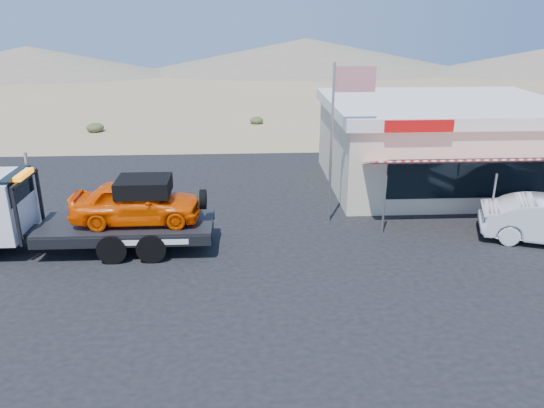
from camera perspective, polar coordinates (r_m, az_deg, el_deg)
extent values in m
plane|color=#917752|center=(16.39, -8.03, -8.20)|extent=(120.00, 120.00, 0.00)
cube|color=black|center=(19.02, -1.30, -3.79)|extent=(32.00, 24.00, 0.02)
cylinder|color=black|center=(21.04, -27.12, -2.25)|extent=(0.96, 0.29, 0.96)
cylinder|color=black|center=(17.94, -16.73, -4.50)|extent=(0.96, 0.53, 0.96)
cylinder|color=black|center=(19.67, -15.51, -2.17)|extent=(0.96, 0.53, 0.96)
cylinder|color=black|center=(17.68, -12.77, -4.49)|extent=(0.96, 0.53, 0.96)
cylinder|color=black|center=(19.43, -11.89, -2.12)|extent=(0.96, 0.53, 0.96)
cube|color=black|center=(18.94, -18.41, -2.89)|extent=(7.91, 0.96, 0.29)
cube|color=black|center=(19.16, -25.79, 1.75)|extent=(0.34, 1.93, 0.87)
cube|color=black|center=(19.26, -24.68, -0.26)|extent=(0.10, 2.12, 1.93)
cube|color=orange|center=(18.94, -25.16, 2.88)|extent=(0.24, 1.16, 0.14)
cube|color=black|center=(18.58, -15.34, -2.11)|extent=(5.79, 2.22, 0.14)
imported|color=#FF4F00|center=(18.22, -14.39, 0.21)|extent=(4.25, 1.71, 1.45)
cube|color=black|center=(17.99, -13.63, 1.88)|extent=(1.74, 1.45, 0.53)
cube|color=beige|center=(25.76, 17.56, 5.75)|extent=(10.00, 8.00, 3.40)
cube|color=white|center=(25.37, 18.02, 10.01)|extent=(10.40, 8.40, 0.50)
cube|color=red|center=(20.59, 15.55, 8.07)|extent=(2.60, 0.12, 0.45)
cube|color=black|center=(22.23, 20.98, 2.59)|extent=(7.00, 0.06, 1.60)
cube|color=red|center=(21.21, 22.21, 4.30)|extent=(9.00, 1.73, 0.61)
cylinder|color=#99999E|center=(19.52, 11.96, -0.08)|extent=(0.08, 0.08, 2.20)
cylinder|color=#99999E|center=(20.91, 22.62, 0.13)|extent=(0.08, 0.08, 2.20)
cylinder|color=#99999E|center=(19.71, 6.40, 6.23)|extent=(0.10, 0.10, 6.00)
cube|color=#B20C14|center=(19.42, 8.92, 13.11)|extent=(1.50, 0.02, 0.90)
ellipsoid|color=#3D4827|center=(37.87, -18.49, 7.86)|extent=(1.15, 1.15, 0.62)
ellipsoid|color=#3D4827|center=(38.60, -1.66, 9.03)|extent=(0.97, 0.97, 0.52)
cone|color=#726B59|center=(74.49, -24.69, 13.83)|extent=(36.00, 36.00, 3.50)
cone|color=#726B59|center=(73.08, 3.73, 15.74)|extent=(44.00, 44.00, 4.20)
cone|color=#726B59|center=(78.71, 27.00, 13.56)|extent=(32.00, 32.00, 3.00)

